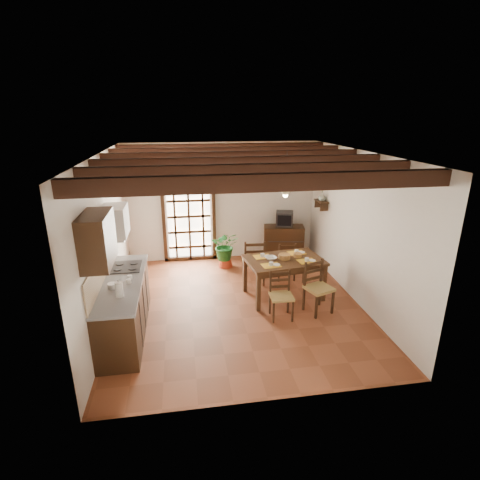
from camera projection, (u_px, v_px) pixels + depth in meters
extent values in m
plane|color=brown|center=(238.00, 305.00, 7.04)|extent=(5.00, 5.00, 0.00)
cube|color=silver|center=(222.00, 202.00, 8.92)|extent=(4.50, 0.02, 2.80)
cube|color=silver|center=(271.00, 301.00, 4.25)|extent=(4.50, 0.02, 2.80)
cube|color=silver|center=(105.00, 241.00, 6.25)|extent=(0.02, 5.00, 2.80)
cube|color=silver|center=(358.00, 228.00, 6.92)|extent=(0.02, 5.00, 2.80)
cube|color=white|center=(238.00, 153.00, 6.13)|extent=(4.50, 5.00, 0.02)
cube|color=black|center=(266.00, 182.00, 4.21)|extent=(4.50, 0.14, 0.20)
cube|color=black|center=(252.00, 171.00, 4.99)|extent=(4.50, 0.14, 0.20)
cube|color=black|center=(242.00, 163.00, 5.78)|extent=(4.50, 0.14, 0.20)
cube|color=black|center=(234.00, 157.00, 6.56)|extent=(4.50, 0.14, 0.20)
cube|color=black|center=(228.00, 152.00, 7.35)|extent=(4.50, 0.14, 0.20)
cube|color=black|center=(223.00, 148.00, 8.13)|extent=(4.50, 0.14, 0.20)
cube|color=white|center=(189.00, 216.00, 8.89)|extent=(1.01, 0.02, 2.11)
cube|color=black|center=(187.00, 168.00, 8.47)|extent=(1.26, 0.10, 0.08)
cube|color=black|center=(164.00, 217.00, 8.76)|extent=(0.08, 0.10, 2.28)
cube|color=black|center=(214.00, 215.00, 8.93)|extent=(0.08, 0.10, 2.28)
cube|color=black|center=(189.00, 217.00, 8.83)|extent=(1.01, 0.03, 2.02)
cube|color=black|center=(125.00, 308.00, 6.05)|extent=(0.60, 2.20, 0.88)
cube|color=slate|center=(122.00, 282.00, 5.90)|extent=(0.64, 2.25, 0.04)
cube|color=tan|center=(101.00, 270.00, 5.78)|extent=(0.02, 2.20, 0.50)
cube|color=black|center=(97.00, 240.00, 4.92)|extent=(0.35, 0.80, 0.70)
cube|color=white|center=(115.00, 221.00, 6.12)|extent=(0.38, 0.60, 0.50)
cube|color=silver|center=(117.00, 237.00, 6.21)|extent=(0.32, 0.55, 0.04)
cube|color=black|center=(126.00, 267.00, 6.41)|extent=(0.50, 0.55, 0.02)
cylinder|color=white|center=(119.00, 290.00, 5.35)|extent=(0.11, 0.11, 0.24)
cylinder|color=silver|center=(112.00, 286.00, 5.63)|extent=(0.14, 0.14, 0.10)
cube|color=#3C2413|center=(284.00, 260.00, 7.14)|extent=(1.55, 1.11, 0.05)
cube|color=#3C2413|center=(284.00, 264.00, 7.17)|extent=(1.40, 1.00, 0.10)
cube|color=#3C2413|center=(305.00, 267.00, 7.81)|extent=(0.08, 0.08, 0.73)
cube|color=#3C2413|center=(245.00, 275.00, 7.45)|extent=(0.08, 0.08, 0.73)
cube|color=#3C2413|center=(324.00, 283.00, 7.09)|extent=(0.08, 0.08, 0.73)
cube|color=#3C2413|center=(258.00, 292.00, 6.73)|extent=(0.08, 0.08, 0.73)
cube|color=#AB8D48|center=(281.00, 296.00, 6.48)|extent=(0.40, 0.38, 0.05)
cube|color=black|center=(280.00, 281.00, 6.55)|extent=(0.39, 0.05, 0.42)
cube|color=black|center=(281.00, 307.00, 6.54)|extent=(0.38, 0.36, 0.41)
cube|color=#AB8D48|center=(319.00, 288.00, 6.66)|extent=(0.55, 0.54, 0.05)
cube|color=black|center=(313.00, 273.00, 6.72)|extent=(0.42, 0.18, 0.48)
cube|color=black|center=(318.00, 300.00, 6.73)|extent=(0.52, 0.51, 0.47)
cube|color=#AB8D48|center=(254.00, 261.00, 7.81)|extent=(0.48, 0.46, 0.05)
cube|color=black|center=(255.00, 253.00, 7.56)|extent=(0.45, 0.07, 0.49)
cube|color=black|center=(253.00, 272.00, 7.89)|extent=(0.46, 0.44, 0.48)
cube|color=#AB8D48|center=(285.00, 260.00, 8.03)|extent=(0.41, 0.39, 0.05)
cube|color=black|center=(287.00, 254.00, 7.81)|extent=(0.39, 0.05, 0.43)
cube|color=black|center=(285.00, 269.00, 8.10)|extent=(0.39, 0.37, 0.42)
cube|color=gold|center=(269.00, 263.00, 6.86)|extent=(0.33, 0.25, 0.01)
cube|color=gold|center=(306.00, 261.00, 6.97)|extent=(0.33, 0.25, 0.01)
cube|color=gold|center=(263.00, 255.00, 7.28)|extent=(0.33, 0.25, 0.01)
cube|color=gold|center=(299.00, 252.00, 7.39)|extent=(0.33, 0.25, 0.01)
cylinder|color=olive|center=(284.00, 255.00, 7.11)|extent=(0.23, 0.23, 0.09)
imported|color=white|center=(271.00, 258.00, 7.10)|extent=(0.26, 0.26, 0.05)
cube|color=black|center=(283.00, 242.00, 9.21)|extent=(1.02, 0.60, 0.81)
cube|color=black|center=(284.00, 219.00, 9.01)|extent=(0.48, 0.46, 0.34)
cube|color=black|center=(286.00, 221.00, 8.84)|extent=(0.32, 0.11, 0.26)
cube|color=white|center=(284.00, 186.00, 9.01)|extent=(0.25, 0.03, 0.32)
cone|color=maroon|center=(226.00, 262.00, 8.74)|extent=(0.33, 0.33, 0.20)
imported|color=#144C19|center=(225.00, 244.00, 8.59)|extent=(1.78, 1.58, 1.80)
cube|color=black|center=(322.00, 201.00, 8.35)|extent=(0.20, 0.42, 0.03)
cube|color=black|center=(324.00, 207.00, 8.22)|extent=(0.18, 0.03, 0.18)
cube|color=black|center=(319.00, 203.00, 8.54)|extent=(0.18, 0.03, 0.18)
imported|color=#B2BFB2|center=(322.00, 197.00, 8.32)|extent=(0.15, 0.15, 0.15)
sphere|color=gold|center=(323.00, 187.00, 8.25)|extent=(0.14, 0.14, 0.14)
cylinder|color=#144C19|center=(322.00, 194.00, 8.30)|extent=(0.01, 0.01, 0.28)
cube|color=brown|center=(327.00, 179.00, 8.20)|extent=(0.03, 0.32, 0.32)
cube|color=#C3B292|center=(326.00, 179.00, 8.20)|extent=(0.01, 0.26, 0.26)
cylinder|color=black|center=(286.00, 170.00, 6.69)|extent=(0.01, 0.01, 0.70)
cone|color=beige|center=(286.00, 191.00, 6.81)|extent=(0.36, 0.36, 0.14)
sphere|color=#FFD88C|center=(285.00, 195.00, 6.83)|extent=(0.09, 0.09, 0.09)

